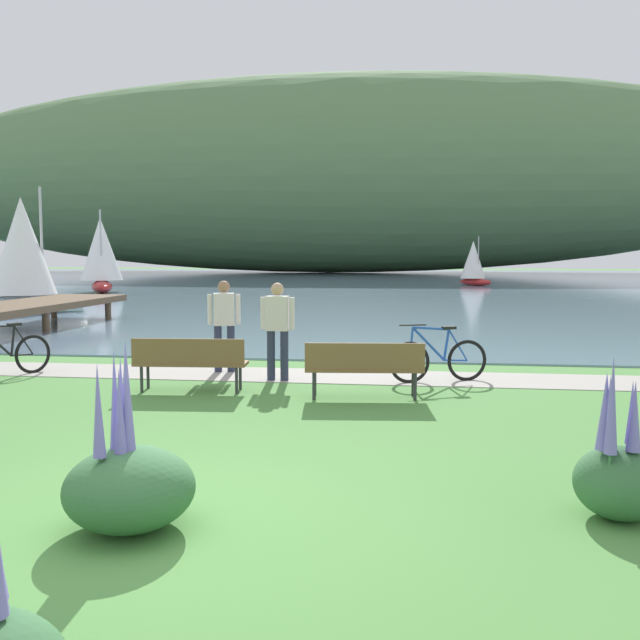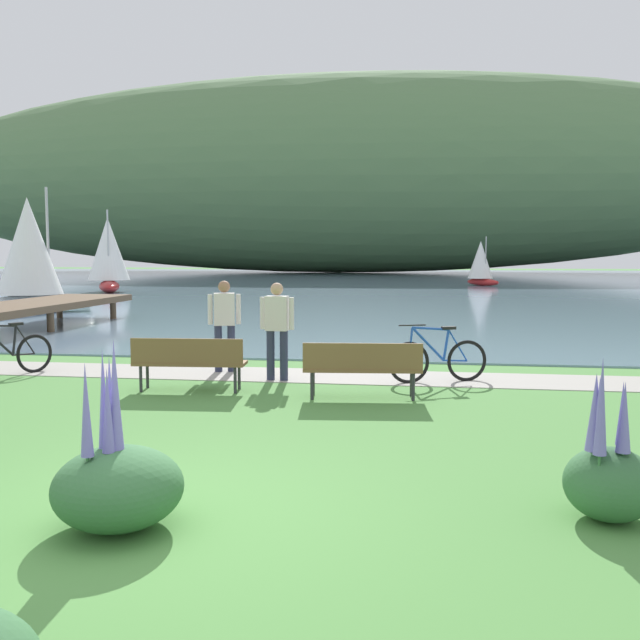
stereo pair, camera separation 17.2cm
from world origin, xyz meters
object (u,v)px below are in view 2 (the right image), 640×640
Objects in this scene: person_on_the_grass at (277,325)px; sailboat_toward_hillside at (108,254)px; bicycle_beside_path at (8,355)px; person_at_shoreline at (224,320)px; park_bench_further_along at (362,365)px; park_bench_near_camera at (189,359)px; sailboat_nearest_to_shore at (481,263)px; sailboat_mid_bay at (30,254)px; bicycle_leaning_near_bench at (438,360)px.

sailboat_toward_hillside reaches higher than person_on_the_grass.
bicycle_beside_path is 0.94× the size of person_at_shoreline.
park_bench_further_along is 0.40× the size of sailboat_toward_hillside.
person_on_the_grass is 0.37× the size of sailboat_toward_hillside.
park_bench_near_camera is 1.14× the size of bicycle_beside_path.
sailboat_nearest_to_shore is at bearing 78.89° from park_bench_near_camera.
sailboat_mid_bay is 1.01× the size of sailboat_toward_hillside.
person_at_shoreline is at bearing -47.07° from sailboat_mid_bay.
sailboat_toward_hillside is at bearing 121.71° from park_bench_further_along.
sailboat_toward_hillside is (-16.70, 27.03, 1.67)m from park_bench_further_along.
person_at_shoreline is (3.72, 1.07, 0.58)m from bicycle_beside_path.
bicycle_leaning_near_bench reaches higher than park_bench_near_camera.
sailboat_nearest_to_shore is (6.27, 36.86, 0.62)m from person_on_the_grass.
park_bench_near_camera is 38.77m from sailboat_nearest_to_shore.
person_on_the_grass is at bearing -45.91° from sailboat_mid_bay.
person_at_shoreline is 36.89m from sailboat_nearest_to_shore.
sailboat_mid_bay is (-18.05, -24.70, 0.61)m from sailboat_nearest_to_shore.
bicycle_leaning_near_bench is 18.90m from sailboat_mid_bay.
bicycle_beside_path is at bearing -68.56° from sailboat_toward_hillside.
person_at_shoreline reaches higher than park_bench_further_along.
person_at_shoreline is at bearing 143.04° from park_bench_further_along.
person_on_the_grass is 16.98m from sailboat_mid_bay.
park_bench_further_along is 0.56× the size of sailboat_nearest_to_shore.
person_on_the_grass is (-2.77, -0.23, 0.58)m from bicycle_leaning_near_bench.
person_on_the_grass reaches higher than park_bench_near_camera.
sailboat_mid_bay is (-14.55, 11.93, 1.81)m from bicycle_leaning_near_bench.
park_bench_further_along is 19.09m from sailboat_mid_bay.
park_bench_further_along is at bearing -96.97° from sailboat_nearest_to_shore.
person_on_the_grass is 37.40m from sailboat_nearest_to_shore.
park_bench_further_along is 1.08× the size of person_at_shoreline.
person_on_the_grass is at bearing -175.25° from bicycle_leaning_near_bench.
park_bench_further_along is at bearing -58.29° from sailboat_toward_hillside.
sailboat_mid_bay reaches higher than person_on_the_grass.
bicycle_beside_path is 4.92m from person_on_the_grass.
park_bench_further_along is (2.80, -0.17, 0.00)m from park_bench_near_camera.
sailboat_mid_bay reaches higher than person_at_shoreline.
park_bench_near_camera is at bearing -12.83° from bicycle_beside_path.
bicycle_leaning_near_bench is 0.98× the size of person_at_shoreline.
bicycle_beside_path is at bearing -61.06° from sailboat_mid_bay.
sailboat_mid_bay is (-13.39, 13.50, 1.68)m from park_bench_further_along.
person_at_shoreline is 1.00× the size of person_on_the_grass.
park_bench_near_camera is at bearing -135.69° from person_on_the_grass.
bicycle_leaning_near_bench is 0.37× the size of sailboat_toward_hillside.
sailboat_mid_bay is at bearing 134.75° from park_bench_further_along.
sailboat_nearest_to_shore is (3.51, 36.63, 1.20)m from bicycle_leaning_near_bench.
park_bench_near_camera is 4.21m from bicycle_leaning_near_bench.
bicycle_beside_path reaches higher than park_bench_near_camera.
sailboat_mid_bay is at bearing 118.94° from bicycle_beside_path.
sailboat_nearest_to_shore is (11.15, 37.19, 1.20)m from bicycle_beside_path.
person_on_the_grass is at bearing 140.12° from park_bench_further_along.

